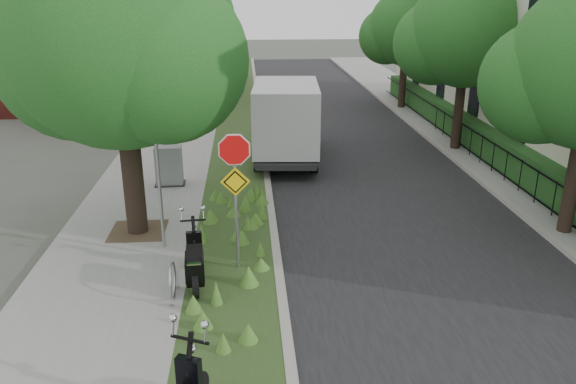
% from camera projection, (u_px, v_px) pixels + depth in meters
% --- Properties ---
extents(ground, '(120.00, 120.00, 0.00)m').
position_uv_depth(ground, '(303.00, 283.00, 12.20)').
color(ground, '#4C5147').
rests_on(ground, ground).
extents(sidewalk_near, '(3.50, 60.00, 0.12)m').
position_uv_depth(sidewalk_near, '(165.00, 155.00, 21.25)').
color(sidewalk_near, gray).
rests_on(sidewalk_near, ground).
extents(verge, '(2.00, 60.00, 0.12)m').
position_uv_depth(verge, '(238.00, 154.00, 21.44)').
color(verge, '#28471E').
rests_on(verge, ground).
extents(kerb_near, '(0.20, 60.00, 0.13)m').
position_uv_depth(kerb_near, '(264.00, 153.00, 21.51)').
color(kerb_near, '#9E9991').
rests_on(kerb_near, ground).
extents(road, '(7.00, 60.00, 0.01)m').
position_uv_depth(road, '(354.00, 153.00, 21.78)').
color(road, black).
rests_on(road, ground).
extents(kerb_far, '(0.20, 60.00, 0.13)m').
position_uv_depth(kerb_far, '(442.00, 149.00, 22.00)').
color(kerb_far, '#9E9991').
rests_on(kerb_far, ground).
extents(footpath_far, '(3.20, 60.00, 0.12)m').
position_uv_depth(footpath_far, '(484.00, 148.00, 22.12)').
color(footpath_far, gray).
rests_on(footpath_far, ground).
extents(street_tree_main, '(6.21, 5.54, 7.66)m').
position_uv_depth(street_tree_main, '(117.00, 45.00, 12.95)').
color(street_tree_main, black).
rests_on(street_tree_main, ground).
extents(bare_post, '(0.08, 0.08, 4.00)m').
position_uv_depth(bare_post, '(158.00, 168.00, 12.94)').
color(bare_post, '#A5A8AD').
rests_on(bare_post, ground).
extents(bike_hoop, '(0.06, 0.78, 0.77)m').
position_uv_depth(bike_hoop, '(172.00, 281.00, 11.28)').
color(bike_hoop, '#A5A8AD').
rests_on(bike_hoop, ground).
extents(sign_assembly, '(0.94, 0.08, 3.22)m').
position_uv_depth(sign_assembly, '(235.00, 174.00, 11.85)').
color(sign_assembly, '#A5A8AD').
rests_on(sign_assembly, ground).
extents(fence_far, '(0.04, 24.00, 1.00)m').
position_uv_depth(fence_far, '(461.00, 134.00, 21.84)').
color(fence_far, black).
rests_on(fence_far, ground).
extents(hedge_far, '(1.00, 24.00, 1.10)m').
position_uv_depth(hedge_far, '(479.00, 134.00, 21.89)').
color(hedge_far, '#22491A').
rests_on(hedge_far, footpath_far).
extents(brick_building, '(9.40, 10.40, 8.30)m').
position_uv_depth(brick_building, '(91.00, 23.00, 30.69)').
color(brick_building, maroon).
rests_on(brick_building, ground).
extents(far_tree_b, '(4.83, 4.31, 6.56)m').
position_uv_depth(far_tree_b, '(464.00, 36.00, 20.60)').
color(far_tree_b, black).
rests_on(far_tree_b, ground).
extents(far_tree_c, '(4.37, 3.89, 5.93)m').
position_uv_depth(far_tree_c, '(405.00, 31.00, 28.23)').
color(far_tree_c, black).
rests_on(far_tree_c, ground).
extents(scooter_near, '(0.49, 1.88, 0.90)m').
position_uv_depth(scooter_near, '(195.00, 267.00, 11.71)').
color(scooter_near, black).
rests_on(scooter_near, ground).
extents(box_truck, '(2.52, 5.59, 2.47)m').
position_uv_depth(box_truck, '(286.00, 117.00, 20.32)').
color(box_truck, '#262628').
rests_on(box_truck, ground).
extents(utility_cabinet, '(0.96, 0.66, 1.25)m').
position_uv_depth(utility_cabinet, '(169.00, 166.00, 17.73)').
color(utility_cabinet, '#262628').
rests_on(utility_cabinet, ground).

